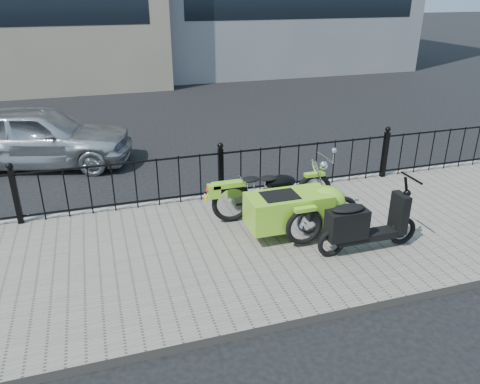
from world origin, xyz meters
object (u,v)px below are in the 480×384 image
object	(u,v)px
motorcycle_sidecar	(295,204)
scooter	(363,225)
spare_tire	(341,214)
sedan_car	(39,136)

from	to	relation	value
motorcycle_sidecar	scooter	size ratio (longest dim) A/B	1.38
scooter	spare_tire	distance (m)	0.64
motorcycle_sidecar	scooter	xyz separation A→B (m)	(0.69, -0.90, -0.04)
spare_tire	scooter	bearing A→B (deg)	-89.52
motorcycle_sidecar	sedan_car	bearing A→B (deg)	130.61
motorcycle_sidecar	spare_tire	bearing A→B (deg)	-21.92
spare_tire	sedan_car	xyz separation A→B (m)	(-4.82, 5.10, 0.26)
scooter	spare_tire	xyz separation A→B (m)	(-0.01, 0.63, -0.12)
spare_tire	sedan_car	size ratio (longest dim) A/B	0.15
motorcycle_sidecar	sedan_car	size ratio (longest dim) A/B	0.56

